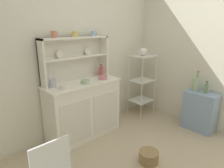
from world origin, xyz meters
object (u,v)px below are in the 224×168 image
side_shelf_blue (200,111)px  utensil_jar (52,83)px  jam_bottle (101,71)px  floor_basket (149,157)px  hutch_shelf_unit (75,55)px  flower_vase (196,84)px  bowl_mixing_large (64,86)px  porcelain_teapot (143,52)px  oil_bottle (206,88)px  hutch_cabinet (83,109)px  bakers_rack (142,79)px  cup_terracotta_0 (54,34)px

side_shelf_blue → utensil_jar: 2.31m
jam_bottle → floor_basket: bearing=-99.4°
hutch_shelf_unit → utensil_jar: bearing=-168.4°
jam_bottle → flower_vase: jam_bottle is taller
hutch_shelf_unit → jam_bottle: size_ratio=5.40×
floor_basket → bowl_mixing_large: 1.38m
hutch_shelf_unit → jam_bottle: 0.51m
flower_vase → porcelain_teapot: bearing=103.8°
oil_bottle → hutch_cabinet: bearing=142.4°
bakers_rack → side_shelf_blue: (0.22, -1.03, -0.37)m
jam_bottle → bakers_rack: bearing=-10.4°
bakers_rack → cup_terracotta_0: cup_terracotta_0 is taller
bakers_rack → oil_bottle: bakers_rack is taller
jam_bottle → flower_vase: 1.52m
hutch_shelf_unit → utensil_jar: 0.53m
bowl_mixing_large → utensil_jar: utensil_jar is taller
side_shelf_blue → jam_bottle: jam_bottle is taller
oil_bottle → hutch_shelf_unit: bearing=138.6°
floor_basket → bowl_mixing_large: bowl_mixing_large is taller
floor_basket → jam_bottle: bearing=80.6°
bakers_rack → jam_bottle: 0.90m
cup_terracotta_0 → bowl_mixing_large: bearing=-93.7°
jam_bottle → flower_vase: size_ratio=0.55×
bowl_mixing_large → jam_bottle: bearing=12.1°
floor_basket → flower_vase: size_ratio=0.70×
hutch_cabinet → bakers_rack: bearing=-3.1°
cup_terracotta_0 → jam_bottle: cup_terracotta_0 is taller
cup_terracotta_0 → oil_bottle: 2.34m
flower_vase → utensil_jar: bearing=151.0°
hutch_cabinet → floor_basket: hutch_cabinet is taller
floor_basket → flower_vase: (1.26, 0.08, 0.67)m
side_shelf_blue → porcelain_teapot: (-0.22, 1.03, 0.87)m
bowl_mixing_large → flower_vase: flower_vase is taller
cup_terracotta_0 → jam_bottle: 0.94m
bowl_mixing_large → porcelain_teapot: (1.59, 0.00, 0.31)m
bakers_rack → jam_bottle: bearing=169.6°
hutch_cabinet → oil_bottle: size_ratio=5.77×
bakers_rack → bowl_mixing_large: bearing=-179.8°
hutch_cabinet → hutch_shelf_unit: hutch_shelf_unit is taller
side_shelf_blue → floor_basket: side_shelf_blue is taller
bakers_rack → flower_vase: bearing=-76.3°
jam_bottle → utensil_jar: utensil_jar is taller
hutch_cabinet → utensil_jar: 0.63m
bakers_rack → jam_bottle: (-0.85, 0.15, 0.25)m
hutch_shelf_unit → side_shelf_blue: bearing=-40.3°
hutch_shelf_unit → utensil_jar: (-0.42, -0.09, -0.31)m
hutch_cabinet → jam_bottle: bearing=11.8°
bakers_rack → cup_terracotta_0: size_ratio=12.59×
hutch_cabinet → porcelain_teapot: (1.26, -0.07, 0.75)m
jam_bottle → hutch_cabinet: bearing=-168.2°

